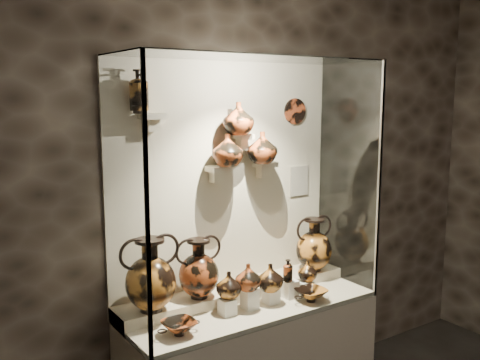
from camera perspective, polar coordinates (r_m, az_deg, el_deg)
name	(u,v)px	position (r m, az deg, el deg)	size (l,w,h in m)	color
wall_back	(224,181)	(3.62, -1.66, -0.08)	(5.00, 0.02, 3.20)	#2D241C
front_tier	(251,306)	(3.57, 1.21, -13.30)	(1.68, 0.58, 0.03)	#C5B598
rear_tier	(236,293)	(3.69, -0.38, -11.94)	(1.70, 0.25, 0.10)	#C5B598
back_panel	(225,181)	(3.61, -1.62, -0.09)	(1.70, 0.03, 1.60)	beige
glass_front	(281,195)	(3.12, 4.39, -1.58)	(1.70, 0.01, 1.60)	white
glass_left	(124,203)	(2.96, -12.29, -2.37)	(0.01, 0.60, 1.60)	white
glass_right	(348,176)	(3.90, 11.48, 0.41)	(0.01, 0.60, 1.60)	white
glass_top	(252,58)	(3.31, 1.31, 12.90)	(1.70, 0.60, 0.01)	white
frame_post_left	(147,212)	(2.70, -9.87, -3.40)	(0.02, 0.02, 1.60)	gray
frame_post_right	(379,182)	(3.70, 14.61, -0.17)	(0.02, 0.02, 1.60)	gray
pedestal_a	(227,307)	(3.40, -1.40, -13.35)	(0.09, 0.09, 0.10)	silver
pedestal_b	(249,298)	(3.48, 1.01, -12.52)	(0.09, 0.09, 0.13)	silver
pedestal_c	(271,296)	(3.58, 3.30, -12.24)	(0.09, 0.09, 0.09)	silver
pedestal_d	(290,289)	(3.67, 5.33, -11.48)	(0.09, 0.09, 0.12)	silver
pedestal_e	(306,287)	(3.76, 7.01, -11.31)	(0.09, 0.09, 0.08)	silver
bracket_ul	(153,116)	(3.24, -9.25, 6.74)	(0.14, 0.12, 0.04)	beige
bracket_ca	(218,169)	(3.48, -2.36, 1.22)	(0.14, 0.12, 0.04)	beige
bracket_cb	(243,137)	(3.57, 0.36, 4.66)	(0.10, 0.12, 0.04)	beige
bracket_cc	(265,164)	(3.69, 2.67, 1.68)	(0.14, 0.12, 0.04)	beige
amphora_left	(151,275)	(3.25, -9.50, -9.93)	(0.36, 0.36, 0.45)	#A6621F
amphora_mid	(199,268)	(3.43, -4.45, -9.37)	(0.31, 0.31, 0.38)	#933D1A
amphora_right	(314,244)	(3.96, 7.86, -6.80)	(0.31, 0.31, 0.39)	#A6621F
jug_a	(229,285)	(3.37, -1.22, -11.11)	(0.16, 0.16, 0.17)	#A6621F
jug_b	(248,277)	(3.41, 0.85, -10.30)	(0.16, 0.16, 0.17)	#933D1A
jug_c	(270,277)	(3.51, 3.21, -10.33)	(0.17, 0.17, 0.18)	#A6621F
jug_e	(307,271)	(3.75, 7.18, -9.58)	(0.13, 0.13, 0.14)	#A6621F
lekythos_small	(288,269)	(3.59, 5.10, -9.47)	(0.08, 0.08, 0.17)	#933D1A
kylix_left	(179,326)	(3.15, -6.55, -15.25)	(0.25, 0.21, 0.10)	#933D1A
kylix_right	(311,294)	(3.62, 7.56, -11.94)	(0.26, 0.22, 0.10)	#A6621F
lekythos_tall	(139,89)	(3.19, -10.71, 9.56)	(0.11, 0.11, 0.29)	#A6621F
ovoid_vase_a	(227,150)	(3.44, -1.35, 3.21)	(0.20, 0.20, 0.21)	#933D1A
ovoid_vase_b	(238,118)	(3.47, -0.19, 6.58)	(0.20, 0.20, 0.21)	#933D1A
ovoid_vase_c	(262,148)	(3.60, 2.37, 3.48)	(0.21, 0.21, 0.21)	#933D1A
wall_plate	(295,111)	(3.89, 5.86, 7.30)	(0.18, 0.18, 0.02)	#A0401F
info_placard	(299,181)	(3.98, 6.31, -0.08)	(0.17, 0.01, 0.22)	beige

